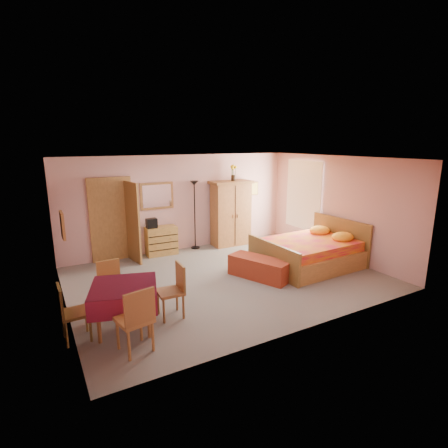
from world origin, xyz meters
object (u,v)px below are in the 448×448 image
chair_south (134,319)px  bed (308,245)px  stereo (152,223)px  bench (259,268)px  wall_mirror (157,196)px  wardrobe (231,213)px  sunflower_vase (233,173)px  chest_of_drawers (161,241)px  floor_lamp (195,215)px  dining_table (125,307)px  chair_north (112,287)px  chair_west (75,312)px  chair_east (170,291)px

chair_south → bed: bearing=6.7°
stereo → bench: bearing=-59.1°
wall_mirror → stereo: size_ratio=3.35×
wardrobe → sunflower_vase: 1.16m
bed → chair_south: size_ratio=2.31×
chest_of_drawers → stereo: 0.56m
stereo → bed: size_ratio=0.12×
floor_lamp → wardrobe: floor_lamp is taller
chest_of_drawers → dining_table: chest_of_drawers is taller
chair_south → chair_north: bearing=79.8°
bed → chair_west: size_ratio=2.53×
wall_mirror → chair_east: 3.83m
stereo → wardrobe: wardrobe is taller
stereo → chair_north: (-1.58, -2.62, -0.44)m
wall_mirror → bed: 4.06m
chest_of_drawers → wall_mirror: bearing=92.8°
wardrobe → chair_west: bearing=-143.7°
chest_of_drawers → chair_north: bearing=-122.0°
chair_north → dining_table: bearing=92.0°
floor_lamp → chair_east: size_ratio=2.05×
bench → chair_east: 2.45m
wall_mirror → bed: size_ratio=0.39×
wardrobe → chair_west: (-4.58, -3.22, -0.48)m
bed → dining_table: bearing=-172.1°
wall_mirror → sunflower_vase: sunflower_vase is taller
floor_lamp → chair_north: (-2.84, -2.70, -0.50)m
wall_mirror → chair_south: wall_mirror is taller
wardrobe → bed: wardrobe is taller
stereo → bench: (1.57, -2.62, -0.66)m
wall_mirror → chair_south: size_ratio=0.91×
wall_mirror → chair_west: 4.46m
floor_lamp → bed: bearing=-56.4°
floor_lamp → sunflower_vase: bearing=-6.3°
wall_mirror → chair_west: size_ratio=0.99×
wardrobe → bench: bearing=-105.4°
bed → chair_east: size_ratio=2.46×
floor_lamp → wardrobe: 1.07m
bench → chair_north: bearing=-179.9°
chair_north → chair_west: bearing=43.2°
floor_lamp → chair_west: floor_lamp is taller
wall_mirror → chair_south: bearing=-113.1°
floor_lamp → dining_table: (-2.79, -3.41, -0.58)m
floor_lamp → chair_north: floor_lamp is taller
chair_south → chair_west: 0.99m
chest_of_drawers → chair_west: (-2.51, -3.31, 0.07)m
chair_south → chest_of_drawers: bearing=54.9°
wall_mirror → wardrobe: wall_mirror is taller
wardrobe → chair_north: bearing=-145.9°
chair_north → chair_east: chair_east is taller
chest_of_drawers → floor_lamp: 1.17m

